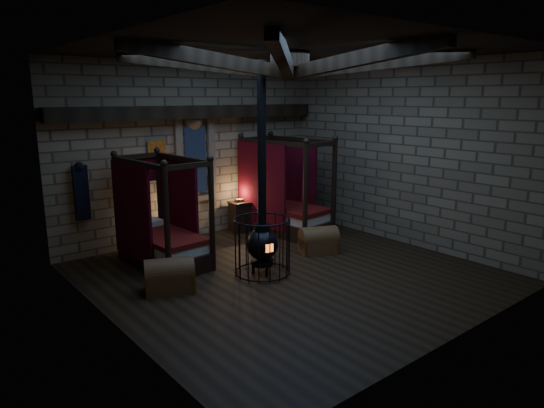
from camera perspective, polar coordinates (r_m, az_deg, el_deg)
room at (r=9.11m, az=1.71°, el=14.64°), size 7.02×7.02×4.29m
bed_left at (r=10.33m, az=-12.80°, el=-3.87°), size 1.24×2.18×2.21m
bed_right at (r=12.40m, az=1.38°, el=-0.61°), size 1.46×2.40×2.38m
trunk_left at (r=8.90m, az=-11.95°, el=-8.34°), size 1.00×0.84×0.63m
trunk_right at (r=10.87m, az=5.50°, el=-4.32°), size 0.95×0.81×0.60m
nightstand_left at (r=11.58m, az=-11.11°, el=-3.02°), size 0.44×0.42×0.83m
nightstand_right at (r=12.47m, az=-3.82°, el=-1.45°), size 0.53×0.51×0.85m
stove at (r=9.42m, az=-1.16°, el=-4.45°), size 1.10×1.10×4.05m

